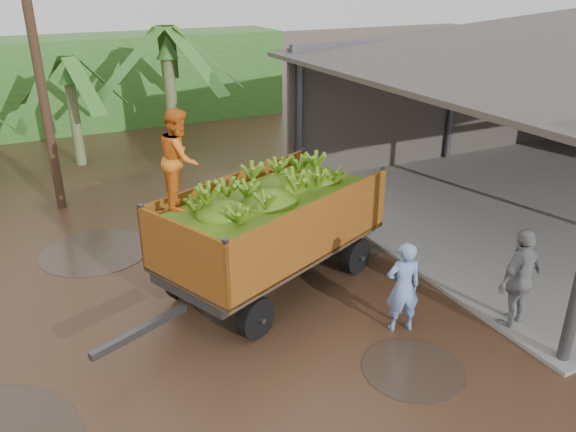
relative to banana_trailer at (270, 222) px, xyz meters
The scene contains 7 objects.
ground 2.58m from the banana_trailer, 161.31° to the right, with size 100.00×100.00×0.00m, color black.
packing_shed 9.85m from the banana_trailer, ahead, with size 12.78×10.80×4.76m.
hedge_north 15.84m from the banana_trailer, 104.79° to the left, with size 22.00×3.00×3.60m, color #2D661E.
banana_trailer is the anchor object (origin of this frame).
man_blue 2.87m from the banana_trailer, 59.63° to the right, with size 0.63×0.41×1.72m, color #6986C0.
man_grey 4.66m from the banana_trailer, 44.82° to the right, with size 1.14×0.47×1.94m, color gray.
utility_pole 7.59m from the banana_trailer, 118.00° to the left, with size 1.20×0.24×7.46m.
Camera 1 is at (-2.11, -8.44, 5.90)m, focal length 35.00 mm.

